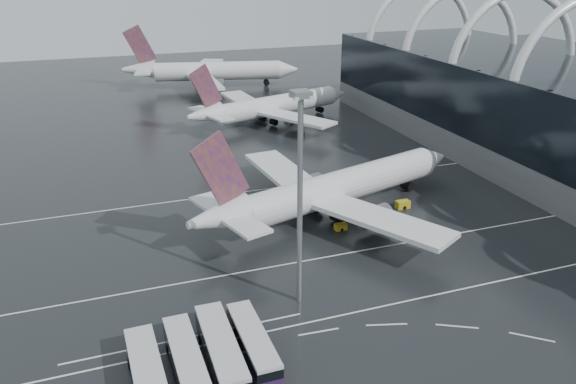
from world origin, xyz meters
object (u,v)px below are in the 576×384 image
object	(u,v)px
gse_cart_belly_c	(341,227)
gse_cart_belly_b	(385,183)
bus_row_near_a	(148,377)
floodlight_mast	(300,176)
gse_cart_belly_a	(403,204)
bus_row_near_d	(253,343)
airliner_gate_c	(208,72)
airliner_gate_b	(270,107)
airliner_main	(331,190)
bus_row_near_c	(221,350)
bus_row_near_b	(186,360)

from	to	relation	value
gse_cart_belly_c	gse_cart_belly_b	bearing A→B (deg)	42.11
bus_row_near_a	gse_cart_belly_b	world-z (taller)	bus_row_near_a
floodlight_mast	gse_cart_belly_c	size ratio (longest dim) A/B	14.08
gse_cart_belly_a	bus_row_near_d	bearing A→B (deg)	-140.85
bus_row_near_a	gse_cart_belly_a	bearing A→B (deg)	-58.34
airliner_gate_c	gse_cart_belly_c	xyz separation A→B (m)	(-3.00, -113.06, -4.67)
airliner_gate_b	bus_row_near_d	xyz separation A→B (m)	(-30.96, -89.01, -2.70)
airliner_main	gse_cart_belly_c	bearing A→B (deg)	-113.27
airliner_gate_b	gse_cart_belly_b	world-z (taller)	airliner_gate_b
bus_row_near_c	gse_cart_belly_c	size ratio (longest dim) A/B	7.15
bus_row_near_a	bus_row_near_c	size ratio (longest dim) A/B	0.98
bus_row_near_a	gse_cart_belly_a	size ratio (longest dim) A/B	5.58
bus_row_near_b	gse_cart_belly_b	xyz separation A→B (m)	(45.49, 39.95, -1.16)
bus_row_near_d	gse_cart_belly_a	distance (m)	46.27
airliner_gate_c	bus_row_near_a	xyz separation A→B (m)	(-36.56, -139.88, -3.38)
bus_row_near_c	gse_cart_belly_c	xyz separation A→B (m)	(25.68, 25.36, -1.34)
bus_row_near_b	gse_cart_belly_a	size ratio (longest dim) A/B	5.25
bus_row_near_a	bus_row_near_d	world-z (taller)	bus_row_near_a
airliner_main	bus_row_near_c	bearing A→B (deg)	-147.17
bus_row_near_a	gse_cart_belly_c	distance (m)	42.97
bus_row_near_a	bus_row_near_b	world-z (taller)	bus_row_near_a
airliner_gate_b	bus_row_near_d	bearing A→B (deg)	-126.93
gse_cart_belly_b	airliner_gate_b	bearing A→B (deg)	98.17
floodlight_mast	bus_row_near_c	bearing A→B (deg)	-144.51
gse_cart_belly_a	gse_cart_belly_c	xyz separation A→B (m)	(-13.84, -4.16, -0.13)
bus_row_near_c	gse_cart_belly_b	xyz separation A→B (m)	(41.72, 39.86, -1.31)
bus_row_near_d	gse_cart_belly_c	world-z (taller)	bus_row_near_d
airliner_gate_b	floodlight_mast	xyz separation A→B (m)	(-22.41, -80.64, 12.71)
bus_row_near_a	bus_row_near_b	bearing A→B (deg)	-73.20
airliner_gate_c	bus_row_near_d	size ratio (longest dim) A/B	4.65
airliner_gate_c	gse_cart_belly_b	world-z (taller)	airliner_gate_c
bus_row_near_d	airliner_main	bearing A→B (deg)	-36.82
airliner_gate_b	bus_row_near_d	distance (m)	94.28
gse_cart_belly_a	gse_cart_belly_c	world-z (taller)	gse_cart_belly_a
airliner_gate_c	bus_row_near_a	world-z (taller)	airliner_gate_c
floodlight_mast	gse_cart_belly_a	size ratio (longest dim) A/B	11.23
bus_row_near_b	floodlight_mast	distance (m)	23.85
bus_row_near_d	airliner_gate_c	bearing A→B (deg)	-10.52
airliner_gate_c	airliner_main	bearing A→B (deg)	-78.28
bus_row_near_c	floodlight_mast	world-z (taller)	floodlight_mast
bus_row_near_d	gse_cart_belly_a	world-z (taller)	bus_row_near_d
bus_row_near_c	gse_cart_belly_a	world-z (taller)	bus_row_near_c
bus_row_near_b	bus_row_near_a	bearing A→B (deg)	107.52
airliner_main	airliner_gate_c	size ratio (longest dim) A/B	0.94
airliner_gate_c	gse_cart_belly_b	distance (m)	99.54
airliner_main	bus_row_near_b	world-z (taller)	airliner_main
bus_row_near_a	floodlight_mast	world-z (taller)	floodlight_mast
bus_row_near_a	gse_cart_belly_b	bearing A→B (deg)	-51.72
bus_row_near_a	gse_cart_belly_b	distance (m)	64.55
bus_row_near_a	gse_cart_belly_c	size ratio (longest dim) A/B	7.00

